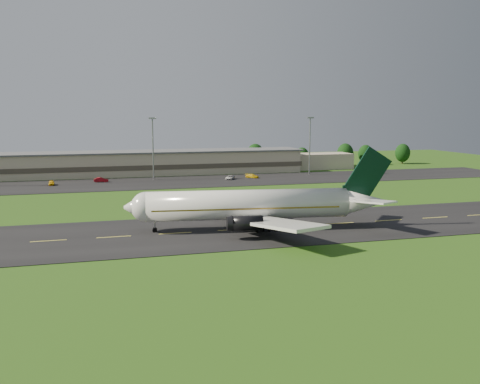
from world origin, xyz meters
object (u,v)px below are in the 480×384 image
object	(u,v)px
airliner	(252,205)
light_mast_east	(310,139)
terminal	(152,163)
service_vehicle_a	(51,183)
light_mast_centre	(153,141)
service_vehicle_b	(101,180)
service_vehicle_d	(252,176)
service_vehicle_c	(230,177)

from	to	relation	value
airliner	light_mast_east	bearing A→B (deg)	67.95
airliner	light_mast_east	world-z (taller)	light_mast_east
terminal	service_vehicle_a	xyz separation A→B (m)	(-32.83, -21.58, -3.19)
terminal	light_mast_centre	xyz separation A→B (m)	(-1.40, -16.18, 8.75)
terminal	service_vehicle_a	distance (m)	39.42
service_vehicle_a	light_mast_centre	bearing A→B (deg)	6.07
terminal	light_mast_east	world-z (taller)	light_mast_east
service_vehicle_b	service_vehicle_d	xyz separation A→B (m)	(49.27, -2.37, -0.06)
terminal	service_vehicle_d	xyz separation A→B (m)	(31.11, -20.51, -3.22)
airliner	service_vehicle_c	distance (m)	75.61
service_vehicle_a	service_vehicle_c	size ratio (longest dim) A/B	0.86
airliner	light_mast_east	size ratio (longest dim) A/B	2.51
airliner	service_vehicle_c	xyz separation A→B (m)	(14.65, 74.07, -3.90)
terminal	light_mast_east	xyz separation A→B (m)	(53.60, -16.18, 8.75)
light_mast_east	service_vehicle_d	world-z (taller)	light_mast_east
service_vehicle_a	service_vehicle_d	size ratio (longest dim) A/B	0.89
service_vehicle_c	service_vehicle_d	distance (m)	8.32
airliner	service_vehicle_b	xyz separation A→B (m)	(-26.48, 78.15, -3.83)
terminal	service_vehicle_a	world-z (taller)	terminal
light_mast_centre	service_vehicle_a	xyz separation A→B (m)	(-31.43, -5.39, -11.94)
service_vehicle_a	service_vehicle_b	size ratio (longest dim) A/B	0.92
light_mast_east	service_vehicle_c	world-z (taller)	light_mast_east
light_mast_east	service_vehicle_a	world-z (taller)	light_mast_east
airliner	service_vehicle_a	xyz separation A→B (m)	(-41.15, 74.72, -3.86)
light_mast_centre	light_mast_east	bearing A→B (deg)	0.00
terminal	service_vehicle_b	bearing A→B (deg)	-135.03
airliner	service_vehicle_b	bearing A→B (deg)	116.14
airliner	service_vehicle_a	distance (m)	85.39
airliner	service_vehicle_c	bearing A→B (deg)	86.23
service_vehicle_c	service_vehicle_d	bearing A→B (deg)	41.94
terminal	light_mast_centre	bearing A→B (deg)	-94.95
light_mast_centre	service_vehicle_c	size ratio (longest dim) A/B	4.26
service_vehicle_a	service_vehicle_c	xyz separation A→B (m)	(55.80, -0.65, -0.03)
service_vehicle_a	service_vehicle_b	bearing A→B (deg)	9.51
terminal	service_vehicle_b	distance (m)	25.86
light_mast_centre	light_mast_east	world-z (taller)	same
light_mast_centre	service_vehicle_d	size ratio (longest dim) A/B	4.41
airliner	light_mast_east	distance (m)	92.37
light_mast_east	terminal	bearing A→B (deg)	163.20
light_mast_centre	service_vehicle_a	world-z (taller)	light_mast_centre
light_mast_centre	service_vehicle_b	size ratio (longest dim) A/B	4.57
light_mast_east	service_vehicle_d	xyz separation A→B (m)	(-22.49, -4.33, -11.97)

